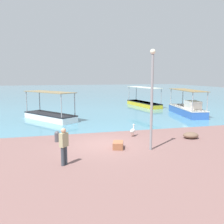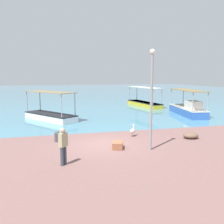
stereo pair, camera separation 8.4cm
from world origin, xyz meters
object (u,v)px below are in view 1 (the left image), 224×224
object	(u,v)px
fishing_boat_center	(187,109)
lamp_post	(152,94)
fisherman_standing	(64,145)
cargo_crate	(118,145)
fishing_boat_near_left	(144,103)
mooring_bollard	(57,136)
pelican	(133,131)
net_pile	(191,135)
fishing_boat_far_left	(50,115)

from	to	relation	value
fishing_boat_center	lamp_post	bearing A→B (deg)	-129.67
fisherman_standing	cargo_crate	world-z (taller)	fisherman_standing
fishing_boat_near_left	cargo_crate	bearing A→B (deg)	-116.07
mooring_bollard	lamp_post	bearing A→B (deg)	-31.61
fishing_boat_center	pelican	bearing A→B (deg)	-139.71
fisherman_standing	cargo_crate	xyz separation A→B (m)	(3.05, 1.86, -0.72)
mooring_bollard	net_pile	size ratio (longest dim) A/B	0.67
fishing_boat_center	net_pile	distance (m)	9.92
fishing_boat_center	mooring_bollard	world-z (taller)	fishing_boat_center
fisherman_standing	net_pile	world-z (taller)	fisherman_standing
pelican	fisherman_standing	bearing A→B (deg)	-138.08
net_pile	cargo_crate	bearing A→B (deg)	-169.36
mooring_bollard	net_pile	distance (m)	8.41
fishing_boat_center	fisherman_standing	bearing A→B (deg)	-139.11
mooring_bollard	net_pile	xyz separation A→B (m)	(8.30, -1.32, -0.15)
fishing_boat_center	pelican	world-z (taller)	fishing_boat_center
fishing_boat_far_left	fishing_boat_near_left	world-z (taller)	fishing_boat_far_left
pelican	fisherman_standing	xyz separation A→B (m)	(-4.75, -4.26, 0.53)
fishing_boat_far_left	cargo_crate	distance (m)	10.61
pelican	cargo_crate	world-z (taller)	pelican
fishing_boat_near_left	mooring_bollard	bearing A→B (deg)	-127.69
fishing_boat_center	cargo_crate	bearing A→B (deg)	-136.69
fisherman_standing	cargo_crate	bearing A→B (deg)	31.43
mooring_bollard	fishing_boat_far_left	bearing A→B (deg)	92.16
net_pile	pelican	bearing A→B (deg)	157.18
fishing_boat_far_left	fisherman_standing	bearing A→B (deg)	-87.94
fishing_boat_center	pelican	xyz separation A→B (m)	(-8.41, -7.13, -0.25)
lamp_post	fisherman_standing	world-z (taller)	lamp_post
pelican	mooring_bollard	size ratio (longest dim) A/B	1.21
fishing_boat_center	cargo_crate	xyz separation A→B (m)	(-10.11, -9.53, -0.44)
fishing_boat_far_left	pelican	xyz separation A→B (m)	(5.18, -7.62, -0.12)
fishing_boat_far_left	cargo_crate	world-z (taller)	fishing_boat_far_left
net_pile	lamp_post	bearing A→B (deg)	-154.68
fisherman_standing	cargo_crate	size ratio (longest dim) A/B	2.05
fishing_boat_near_left	net_pile	xyz separation A→B (m)	(-3.42, -16.49, -0.28)
lamp_post	mooring_bollard	xyz separation A→B (m)	(-4.82, 2.97, -2.67)
lamp_post	cargo_crate	world-z (taller)	lamp_post
fishing_boat_far_left	fisherman_standing	size ratio (longest dim) A/B	3.36
fishing_boat_center	pelican	size ratio (longest dim) A/B	8.32
fishing_boat_far_left	lamp_post	xyz separation A→B (m)	(5.11, -10.71, 2.52)
mooring_bollard	fisherman_standing	xyz separation A→B (m)	(0.14, -4.14, 0.56)
mooring_bollard	cargo_crate	world-z (taller)	mooring_bollard
fishing_boat_center	cargo_crate	size ratio (longest dim) A/B	8.08
fisherman_standing	fishing_boat_far_left	bearing A→B (deg)	92.06
net_pile	cargo_crate	size ratio (longest dim) A/B	1.21
net_pile	fishing_boat_far_left	bearing A→B (deg)	133.50
pelican	fisherman_standing	size ratio (longest dim) A/B	0.47
fishing_boat_near_left	mooring_bollard	size ratio (longest dim) A/B	10.36
lamp_post	fishing_boat_center	bearing A→B (deg)	50.33
fishing_boat_center	fishing_boat_near_left	bearing A→B (deg)	101.20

